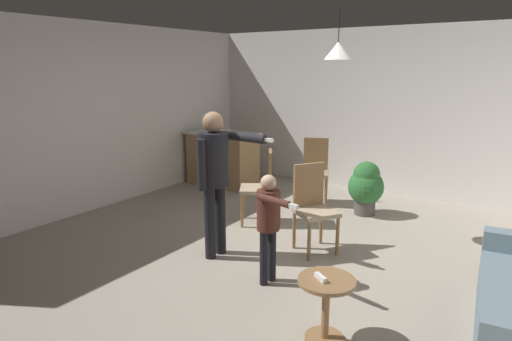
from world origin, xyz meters
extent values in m
plane|color=#9E9384|center=(0.00, 0.00, 0.00)|extent=(7.68, 7.68, 0.00)
cube|color=silver|center=(0.00, 3.20, 1.35)|extent=(6.40, 0.10, 2.70)
cube|color=silver|center=(-3.20, 0.00, 1.35)|extent=(0.10, 6.40, 2.70)
cylinder|color=olive|center=(2.05, 0.35, 0.03)|extent=(0.05, 0.05, 0.06)
cube|color=#99754C|center=(-2.45, 2.02, 0.45)|extent=(1.20, 0.60, 0.91)
cube|color=beige|center=(-2.45, 2.02, 0.93)|extent=(1.26, 0.66, 0.04)
cylinder|color=olive|center=(1.08, -1.17, 0.51)|extent=(0.44, 0.44, 0.03)
cylinder|color=olive|center=(1.08, -1.17, 0.24)|extent=(0.06, 0.06, 0.49)
cylinder|color=olive|center=(1.08, -1.17, 0.01)|extent=(0.31, 0.31, 0.03)
cylinder|color=black|center=(-0.62, -0.33, 0.41)|extent=(0.12, 0.12, 0.82)
cylinder|color=black|center=(-0.63, -0.50, 0.41)|extent=(0.12, 0.12, 0.82)
cylinder|color=black|center=(-0.62, -0.42, 1.11)|extent=(0.32, 0.32, 0.58)
sphere|color=#9E7556|center=(-0.62, -0.42, 1.51)|extent=(0.22, 0.22, 0.22)
cylinder|color=black|center=(-0.34, -0.25, 1.35)|extent=(0.55, 0.13, 0.10)
cube|color=white|center=(-0.04, -0.27, 1.35)|extent=(0.13, 0.04, 0.04)
cylinder|color=black|center=(-0.63, -0.60, 1.08)|extent=(0.10, 0.10, 0.54)
cylinder|color=black|center=(0.22, -0.57, 0.28)|extent=(0.08, 0.08, 0.55)
cylinder|color=black|center=(0.20, -0.68, 0.28)|extent=(0.08, 0.08, 0.55)
cylinder|color=#4C261E|center=(0.21, -0.63, 0.75)|extent=(0.22, 0.22, 0.39)
sphere|color=#D8AD8C|center=(0.21, -0.63, 1.02)|extent=(0.15, 0.15, 0.15)
cylinder|color=#4C261E|center=(0.23, -0.50, 0.73)|extent=(0.06, 0.06, 0.37)
cylinder|color=#4C261E|center=(0.37, -0.79, 0.91)|extent=(0.37, 0.13, 0.06)
cube|color=white|center=(0.58, -0.83, 0.91)|extent=(0.13, 0.06, 0.04)
cylinder|color=olive|center=(-0.59, 0.65, 0.23)|extent=(0.04, 0.04, 0.45)
cylinder|color=olive|center=(-0.78, 0.96, 0.23)|extent=(0.04, 0.04, 0.45)
cylinder|color=olive|center=(-0.89, 0.46, 0.23)|extent=(0.04, 0.04, 0.45)
cylinder|color=olive|center=(-1.09, 0.76, 0.23)|extent=(0.04, 0.04, 0.45)
cube|color=tan|center=(-0.84, 0.71, 0.47)|extent=(0.58, 0.58, 0.05)
cube|color=olive|center=(-0.68, 0.81, 0.75)|extent=(0.24, 0.34, 0.50)
cylinder|color=olive|center=(-0.49, 2.17, 0.23)|extent=(0.04, 0.04, 0.45)
cylinder|color=olive|center=(-0.82, 2.03, 0.23)|extent=(0.04, 0.04, 0.45)
cylinder|color=olive|center=(-0.35, 1.84, 0.23)|extent=(0.04, 0.04, 0.45)
cylinder|color=olive|center=(-0.68, 1.70, 0.23)|extent=(0.04, 0.04, 0.45)
cube|color=#997F60|center=(-0.58, 1.94, 0.47)|extent=(0.55, 0.55, 0.05)
cube|color=olive|center=(-0.66, 2.11, 0.75)|extent=(0.36, 0.19, 0.50)
cylinder|color=olive|center=(0.21, 0.55, 0.23)|extent=(0.04, 0.04, 0.45)
cylinder|color=olive|center=(0.01, 0.25, 0.23)|extent=(0.04, 0.04, 0.45)
cylinder|color=olive|center=(0.51, 0.35, 0.23)|extent=(0.04, 0.04, 0.45)
cylinder|color=olive|center=(0.31, 0.05, 0.23)|extent=(0.04, 0.04, 0.45)
cube|color=tan|center=(0.26, 0.30, 0.47)|extent=(0.58, 0.58, 0.05)
cube|color=olive|center=(0.10, 0.40, 0.75)|extent=(0.24, 0.34, 0.50)
cylinder|color=#4C4742|center=(0.26, 1.88, 0.12)|extent=(0.29, 0.29, 0.23)
sphere|color=#2D6B33|center=(0.26, 1.88, 0.41)|extent=(0.50, 0.50, 0.50)
sphere|color=#2D6B33|center=(0.26, 1.88, 0.58)|extent=(0.38, 0.38, 0.38)
cube|color=white|center=(1.05, -1.20, 0.54)|extent=(0.13, 0.10, 0.04)
cone|color=silver|center=(0.20, 0.84, 2.25)|extent=(0.32, 0.32, 0.20)
cylinder|color=black|center=(0.20, 0.84, 2.52)|extent=(0.01, 0.01, 0.36)
camera|label=1|loc=(2.33, -3.95, 2.08)|focal=30.69mm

